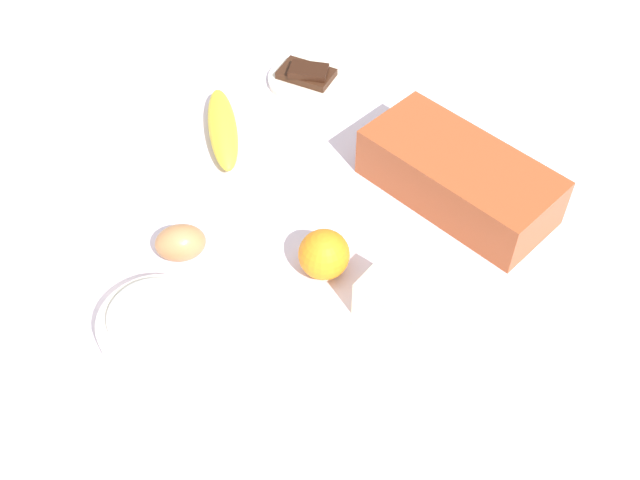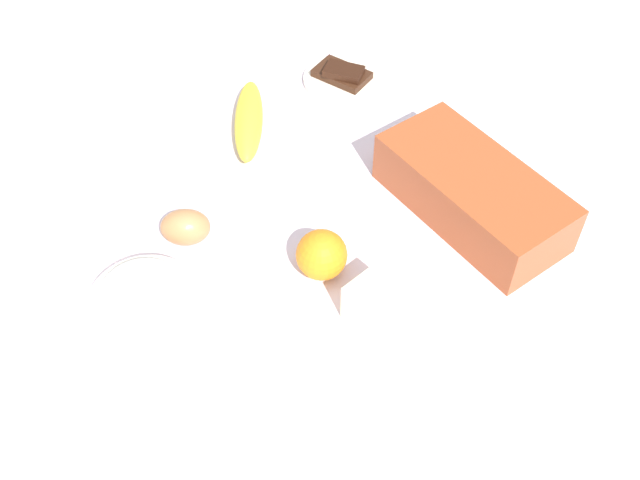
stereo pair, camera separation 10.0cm
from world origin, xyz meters
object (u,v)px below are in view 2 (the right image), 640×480
(orange_fruit, at_px, (322,255))
(egg_near_butter, at_px, (185,227))
(sugar_bowl, at_px, (144,302))
(flour_bowl, at_px, (78,209))
(butter_block, at_px, (384,310))
(chocolate_plate, at_px, (342,77))
(loaf_pan, at_px, (473,192))
(banana, at_px, (249,120))

(orange_fruit, distance_m, egg_near_butter, 0.19)
(sugar_bowl, bearing_deg, flour_bowl, 171.74)
(butter_block, bearing_deg, flour_bowl, -156.46)
(sugar_bowl, distance_m, butter_block, 0.30)
(butter_block, relative_size, chocolate_plate, 0.69)
(orange_fruit, bearing_deg, sugar_bowl, -115.10)
(loaf_pan, bearing_deg, chocolate_plate, 173.84)
(flour_bowl, height_order, chocolate_plate, flour_bowl)
(loaf_pan, relative_size, sugar_bowl, 2.13)
(flour_bowl, distance_m, banana, 0.30)
(banana, bearing_deg, butter_block, -16.97)
(egg_near_butter, relative_size, chocolate_plate, 0.53)
(orange_fruit, bearing_deg, banana, 157.51)
(banana, relative_size, egg_near_butter, 2.78)
(flour_bowl, bearing_deg, butter_block, 23.54)
(banana, distance_m, butter_block, 0.42)
(sugar_bowl, bearing_deg, loaf_pan, 69.02)
(egg_near_butter, bearing_deg, sugar_bowl, -58.79)
(flour_bowl, bearing_deg, sugar_bowl, -8.26)
(butter_block, bearing_deg, loaf_pan, 101.45)
(banana, distance_m, chocolate_plate, 0.19)
(loaf_pan, distance_m, butter_block, 0.24)
(banana, bearing_deg, orange_fruit, -22.49)
(loaf_pan, height_order, orange_fruit, loaf_pan)
(banana, bearing_deg, egg_near_butter, -61.42)
(flour_bowl, height_order, banana, flour_bowl)
(sugar_bowl, bearing_deg, egg_near_butter, 121.21)
(sugar_bowl, xyz_separation_m, butter_block, (0.22, 0.21, -0.00))
(chocolate_plate, bearing_deg, sugar_bowl, -71.85)
(flour_bowl, bearing_deg, egg_near_butter, 35.53)
(banana, xyz_separation_m, butter_block, (0.40, -0.12, 0.01))
(loaf_pan, relative_size, egg_near_butter, 4.31)
(orange_fruit, relative_size, egg_near_butter, 1.00)
(egg_near_butter, xyz_separation_m, chocolate_plate, (-0.10, 0.41, -0.02))
(loaf_pan, bearing_deg, egg_near_butter, -119.00)
(chocolate_plate, bearing_deg, orange_fruit, -48.98)
(loaf_pan, xyz_separation_m, butter_block, (0.05, -0.23, -0.01))
(loaf_pan, height_order, chocolate_plate, loaf_pan)
(banana, bearing_deg, chocolate_plate, 85.33)
(sugar_bowl, distance_m, chocolate_plate, 0.55)
(loaf_pan, xyz_separation_m, flour_bowl, (-0.36, -0.41, -0.01))
(banana, distance_m, egg_near_butter, 0.24)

